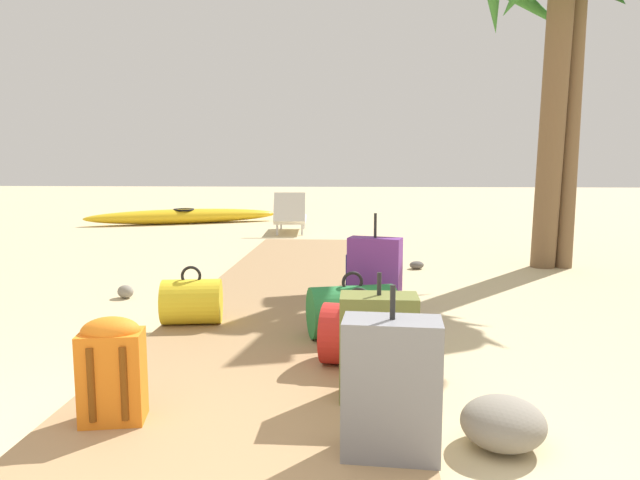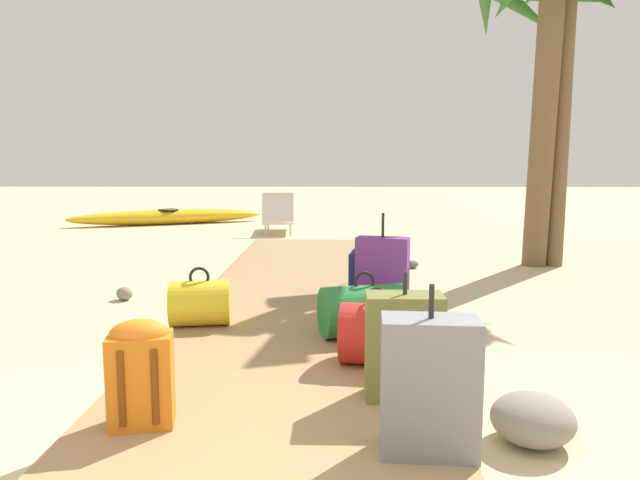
{
  "view_description": "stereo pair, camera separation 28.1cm",
  "coord_description": "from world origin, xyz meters",
  "px_view_note": "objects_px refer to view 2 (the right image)",
  "views": [
    {
      "loc": [
        0.6,
        -1.71,
        1.36
      ],
      "look_at": [
        0.21,
        4.45,
        0.55
      ],
      "focal_mm": 32.42,
      "sensor_mm": 36.0,
      "label": 1
    },
    {
      "loc": [
        0.32,
        -1.72,
        1.36
      ],
      "look_at": [
        0.21,
        4.45,
        0.55
      ],
      "focal_mm": 32.42,
      "sensor_mm": 36.0,
      "label": 2
    }
  ],
  "objects_px": {
    "suitcase_purple": "(382,278)",
    "duffel_bag_yellow": "(200,303)",
    "lounge_chair": "(279,217)",
    "kayak": "(168,217)",
    "duffel_bag_red": "(377,334)",
    "backpack_orange": "(141,370)",
    "suitcase_olive": "(404,346)",
    "backpack_navy": "(365,269)",
    "duffel_bag_green": "(364,311)",
    "suitcase_grey": "(429,386)",
    "palm_tree_near_right": "(546,24)"
  },
  "relations": [
    {
      "from": "suitcase_olive",
      "to": "palm_tree_near_right",
      "type": "distance_m",
      "value": 5.87
    },
    {
      "from": "duffel_bag_red",
      "to": "suitcase_purple",
      "type": "relative_size",
      "value": 0.59
    },
    {
      "from": "duffel_bag_green",
      "to": "kayak",
      "type": "relative_size",
      "value": 0.17
    },
    {
      "from": "suitcase_purple",
      "to": "lounge_chair",
      "type": "distance_m",
      "value": 6.81
    },
    {
      "from": "duffel_bag_yellow",
      "to": "backpack_navy",
      "type": "height_order",
      "value": "backpack_navy"
    },
    {
      "from": "duffel_bag_green",
      "to": "suitcase_olive",
      "type": "distance_m",
      "value": 1.17
    },
    {
      "from": "suitcase_purple",
      "to": "suitcase_olive",
      "type": "bearing_deg",
      "value": -91.0
    },
    {
      "from": "duffel_bag_yellow",
      "to": "suitcase_purple",
      "type": "bearing_deg",
      "value": 10.1
    },
    {
      "from": "lounge_chair",
      "to": "suitcase_purple",
      "type": "bearing_deg",
      "value": -77.57
    },
    {
      "from": "suitcase_olive",
      "to": "backpack_navy",
      "type": "bearing_deg",
      "value": 91.34
    },
    {
      "from": "suitcase_purple",
      "to": "duffel_bag_red",
      "type": "bearing_deg",
      "value": -96.66
    },
    {
      "from": "suitcase_grey",
      "to": "backpack_orange",
      "type": "bearing_deg",
      "value": 169.62
    },
    {
      "from": "suitcase_purple",
      "to": "suitcase_olive",
      "type": "xyz_separation_m",
      "value": [
        -0.03,
        -1.68,
        -0.05
      ]
    },
    {
      "from": "duffel_bag_yellow",
      "to": "suitcase_grey",
      "type": "relative_size",
      "value": 0.67
    },
    {
      "from": "lounge_chair",
      "to": "suitcase_grey",
      "type": "bearing_deg",
      "value": -80.68
    },
    {
      "from": "suitcase_olive",
      "to": "kayak",
      "type": "xyz_separation_m",
      "value": [
        -4.11,
        10.0,
        -0.2
      ]
    },
    {
      "from": "duffel_bag_yellow",
      "to": "palm_tree_near_right",
      "type": "distance_m",
      "value": 5.72
    },
    {
      "from": "duffel_bag_red",
      "to": "suitcase_olive",
      "type": "relative_size",
      "value": 0.73
    },
    {
      "from": "palm_tree_near_right",
      "to": "suitcase_purple",
      "type": "bearing_deg",
      "value": -128.08
    },
    {
      "from": "suitcase_purple",
      "to": "suitcase_grey",
      "type": "distance_m",
      "value": 2.3
    },
    {
      "from": "suitcase_purple",
      "to": "backpack_orange",
      "type": "distance_m",
      "value": 2.46
    },
    {
      "from": "duffel_bag_red",
      "to": "palm_tree_near_right",
      "type": "xyz_separation_m",
      "value": [
        2.44,
        4.08,
        2.85
      ]
    },
    {
      "from": "suitcase_purple",
      "to": "backpack_navy",
      "type": "height_order",
      "value": "suitcase_purple"
    },
    {
      "from": "backpack_orange",
      "to": "duffel_bag_yellow",
      "type": "bearing_deg",
      "value": 93.67
    },
    {
      "from": "duffel_bag_red",
      "to": "suitcase_purple",
      "type": "height_order",
      "value": "suitcase_purple"
    },
    {
      "from": "suitcase_olive",
      "to": "lounge_chair",
      "type": "height_order",
      "value": "lounge_chair"
    },
    {
      "from": "kayak",
      "to": "duffel_bag_yellow",
      "type": "bearing_deg",
      "value": -72.76
    },
    {
      "from": "duffel_bag_red",
      "to": "backpack_orange",
      "type": "xyz_separation_m",
      "value": [
        -1.23,
        -0.91,
        0.08
      ]
    },
    {
      "from": "suitcase_grey",
      "to": "suitcase_olive",
      "type": "distance_m",
      "value": 0.62
    },
    {
      "from": "lounge_chair",
      "to": "duffel_bag_green",
      "type": "bearing_deg",
      "value": -79.86
    },
    {
      "from": "backpack_orange",
      "to": "kayak",
      "type": "xyz_separation_m",
      "value": [
        -2.78,
        10.37,
        -0.19
      ]
    },
    {
      "from": "lounge_chair",
      "to": "kayak",
      "type": "distance_m",
      "value": 3.15
    },
    {
      "from": "duffel_bag_red",
      "to": "backpack_orange",
      "type": "height_order",
      "value": "backpack_orange"
    },
    {
      "from": "duffel_bag_red",
      "to": "kayak",
      "type": "xyz_separation_m",
      "value": [
        -4.0,
        9.45,
        -0.11
      ]
    },
    {
      "from": "duffel_bag_red",
      "to": "backpack_orange",
      "type": "bearing_deg",
      "value": -143.4
    },
    {
      "from": "duffel_bag_yellow",
      "to": "lounge_chair",
      "type": "relative_size",
      "value": 0.33
    },
    {
      "from": "palm_tree_near_right",
      "to": "kayak",
      "type": "distance_m",
      "value": 8.89
    },
    {
      "from": "backpack_navy",
      "to": "lounge_chair",
      "type": "distance_m",
      "value": 5.89
    },
    {
      "from": "suitcase_olive",
      "to": "kayak",
      "type": "height_order",
      "value": "suitcase_olive"
    },
    {
      "from": "suitcase_purple",
      "to": "palm_tree_near_right",
      "type": "relative_size",
      "value": 0.22
    },
    {
      "from": "duffel_bag_green",
      "to": "suitcase_grey",
      "type": "distance_m",
      "value": 1.78
    },
    {
      "from": "suitcase_purple",
      "to": "duffel_bag_yellow",
      "type": "height_order",
      "value": "suitcase_purple"
    },
    {
      "from": "suitcase_olive",
      "to": "kayak",
      "type": "bearing_deg",
      "value": 112.34
    },
    {
      "from": "backpack_orange",
      "to": "kayak",
      "type": "height_order",
      "value": "backpack_orange"
    },
    {
      "from": "suitcase_purple",
      "to": "duffel_bag_yellow",
      "type": "bearing_deg",
      "value": -169.9
    },
    {
      "from": "duffel_bag_red",
      "to": "kayak",
      "type": "distance_m",
      "value": 10.27
    },
    {
      "from": "backpack_navy",
      "to": "suitcase_olive",
      "type": "xyz_separation_m",
      "value": [
        0.06,
        -2.6,
        0.04
      ]
    },
    {
      "from": "duffel_bag_yellow",
      "to": "suitcase_olive",
      "type": "distance_m",
      "value": 2.03
    },
    {
      "from": "suitcase_grey",
      "to": "suitcase_olive",
      "type": "relative_size",
      "value": 1.09
    },
    {
      "from": "backpack_orange",
      "to": "kayak",
      "type": "relative_size",
      "value": 0.13
    }
  ]
}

